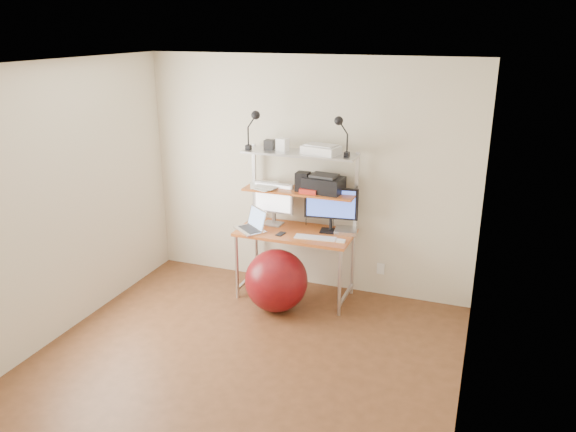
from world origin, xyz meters
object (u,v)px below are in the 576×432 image
object	(u,v)px
printer	(324,184)
monitor_black	(331,206)
monitor_silver	(273,200)
laptop	(253,225)
exercise_ball	(276,281)

from	to	relation	value
printer	monitor_black	bearing A→B (deg)	-0.48
monitor_silver	laptop	bearing A→B (deg)	-115.54
monitor_silver	printer	xyz separation A→B (m)	(0.55, 0.01, 0.23)
monitor_silver	laptop	size ratio (longest dim) A/B	1.17
laptop	exercise_ball	world-z (taller)	laptop
monitor_silver	monitor_black	world-z (taller)	monitor_black
printer	exercise_ball	world-z (taller)	printer
exercise_ball	monitor_black	bearing A→B (deg)	49.29
monitor_black	printer	world-z (taller)	printer
monitor_black	laptop	bearing A→B (deg)	-169.84
monitor_black	monitor_silver	bearing A→B (deg)	172.37
laptop	exercise_ball	bearing A→B (deg)	4.21
monitor_black	laptop	size ratio (longest dim) A/B	1.31
monitor_black	laptop	distance (m)	0.84
monitor_black	printer	distance (m)	0.24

